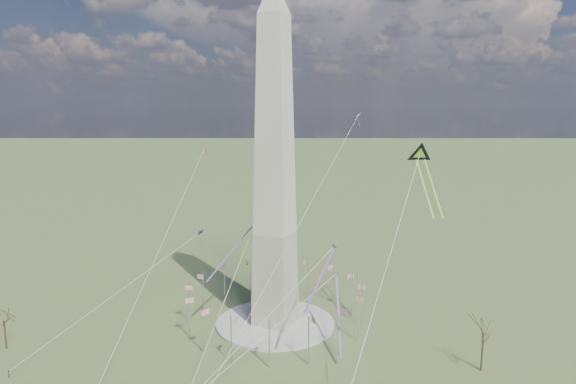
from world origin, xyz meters
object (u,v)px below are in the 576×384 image
at_px(washington_monument, 275,168).
at_px(person_west, 9,374).
at_px(kite_delta_black, 421,158).
at_px(tree_near, 484,330).

xyz_separation_m(washington_monument, person_west, (-46.27, -54.74, -47.07)).
bearing_deg(washington_monument, person_west, -130.21).
bearing_deg(washington_monument, kite_delta_black, 16.10).
height_order(washington_monument, tree_near, washington_monument).
relative_size(washington_monument, kite_delta_black, 4.76).
xyz_separation_m(person_west, kite_delta_black, (85.69, 66.11, 50.72)).
distance_m(washington_monument, tree_near, 69.95).
relative_size(washington_monument, person_west, 56.81).
xyz_separation_m(washington_monument, tree_near, (59.19, -3.19, -37.14)).
distance_m(person_west, kite_delta_black, 119.53).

